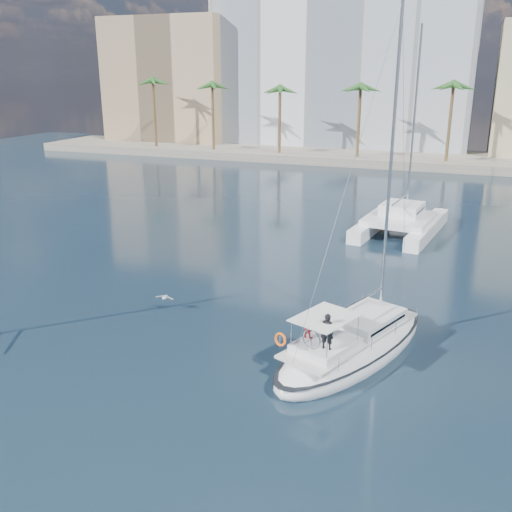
% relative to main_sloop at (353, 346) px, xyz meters
% --- Properties ---
extents(ground, '(160.00, 160.00, 0.00)m').
position_rel_main_sloop_xyz_m(ground, '(-5.33, 1.83, -0.52)').
color(ground, black).
rests_on(ground, ground).
extents(quay, '(120.00, 14.00, 1.20)m').
position_rel_main_sloop_xyz_m(quay, '(-5.33, 62.83, 0.08)').
color(quay, gray).
rests_on(quay, ground).
extents(building_modern, '(42.00, 16.00, 28.00)m').
position_rel_main_sloop_xyz_m(building_modern, '(-17.33, 74.83, 13.48)').
color(building_modern, white).
rests_on(building_modern, ground).
extents(building_tan_left, '(22.00, 14.00, 22.00)m').
position_rel_main_sloop_xyz_m(building_tan_left, '(-47.33, 70.83, 10.48)').
color(building_tan_left, tan).
rests_on(building_tan_left, ground).
extents(palm_left, '(3.60, 3.60, 12.30)m').
position_rel_main_sloop_xyz_m(palm_left, '(-39.33, 58.83, 9.76)').
color(palm_left, brown).
rests_on(palm_left, ground).
extents(palm_centre, '(3.60, 3.60, 12.30)m').
position_rel_main_sloop_xyz_m(palm_centre, '(-5.33, 58.83, 9.76)').
color(palm_centre, brown).
rests_on(palm_centre, ground).
extents(main_sloop, '(7.45, 11.82, 16.76)m').
position_rel_main_sloop_xyz_m(main_sloop, '(0.00, 0.00, 0.00)').
color(main_sloop, white).
rests_on(main_sloop, ground).
extents(catamaran, '(7.14, 12.03, 16.67)m').
position_rel_main_sloop_xyz_m(catamaran, '(-0.68, 23.37, 0.61)').
color(catamaran, white).
rests_on(catamaran, ground).
extents(seagull, '(1.12, 0.48, 0.21)m').
position_rel_main_sloop_xyz_m(seagull, '(-11.12, 1.60, 0.31)').
color(seagull, silver).
rests_on(seagull, ground).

